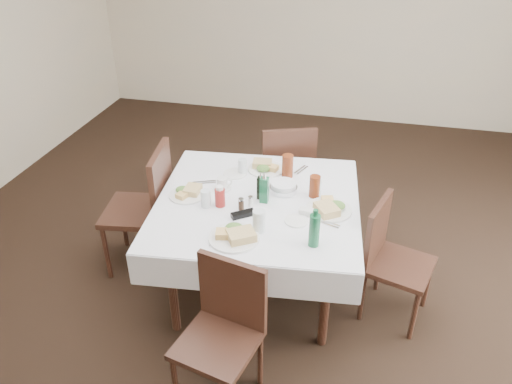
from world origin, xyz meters
TOP-DOWN VIEW (x-y plane):
  - ground_plane at (0.00, 0.00)m, footprint 7.00×7.00m
  - room_shell at (0.00, 0.00)m, footprint 6.04×7.04m
  - dining_table at (-0.16, 0.07)m, footprint 1.49×1.49m
  - chair_north at (-0.12, 0.99)m, footprint 0.57×0.57m
  - chair_south at (-0.14, -0.82)m, footprint 0.49×0.49m
  - chair_east at (0.75, 0.05)m, footprint 0.51×0.51m
  - chair_west at (-1.02, 0.15)m, footprint 0.54×0.54m
  - meal_north at (-0.20, 0.50)m, footprint 0.27×0.27m
  - meal_south at (-0.19, -0.39)m, footprint 0.31×0.31m
  - meal_east at (0.33, 0.04)m, footprint 0.30×0.30m
  - meal_west at (-0.64, 0.02)m, footprint 0.25×0.25m
  - side_plate_a at (-0.40, 0.38)m, footprint 0.17×0.17m
  - side_plate_b at (0.14, -0.12)m, footprint 0.15×0.15m
  - water_n at (-0.35, 0.41)m, footprint 0.06×0.06m
  - water_s at (-0.07, -0.27)m, footprint 0.08×0.08m
  - water_e at (0.22, 0.22)m, footprint 0.06×0.06m
  - water_w at (-0.47, -0.08)m, footprint 0.06×0.06m
  - iced_tea_a at (-0.02, 0.44)m, footprint 0.08×0.08m
  - iced_tea_b at (0.21, 0.21)m, footprint 0.07×0.07m
  - bread_basket at (-0.01, 0.23)m, footprint 0.19×0.19m
  - oil_cruet_dark at (-0.14, 0.10)m, footprint 0.05×0.05m
  - oil_cruet_green at (-0.11, 0.06)m, footprint 0.05×0.05m
  - ketchup_bottle at (-0.39, -0.05)m, footprint 0.07×0.07m
  - salt_shaker at (-0.19, -0.01)m, footprint 0.03×0.03m
  - pepper_shaker at (-0.24, -0.07)m, footprint 0.04×0.04m
  - coffee_mug at (-0.43, 0.16)m, footprint 0.13×0.12m
  - sunglasses at (-0.21, -0.14)m, footprint 0.15×0.13m
  - green_bottle at (0.27, -0.34)m, footprint 0.06×0.06m
  - sugar_caddy at (0.19, -0.03)m, footprint 0.09×0.06m
  - cutlery_n at (0.06, 0.55)m, footprint 0.09×0.16m
  - cutlery_s at (-0.32, -0.42)m, footprint 0.08×0.17m
  - cutlery_e at (0.34, -0.10)m, footprint 0.16×0.09m
  - cutlery_w at (-0.58, 0.21)m, footprint 0.17×0.10m

SIDE VIEW (x-z plane):
  - ground_plane at x=0.00m, z-range 0.00..0.00m
  - chair_east at x=0.75m, z-range 0.06..0.92m
  - chair_south at x=-0.14m, z-range 0.06..0.93m
  - chair_north at x=-0.12m, z-range 0.07..1.00m
  - chair_west at x=-1.02m, z-range 0.07..1.07m
  - dining_table at x=-0.16m, z-range 0.30..1.06m
  - cutlery_n at x=0.06m, z-range 0.76..0.77m
  - cutlery_e at x=0.34m, z-range 0.76..0.77m
  - cutlery_s at x=-0.32m, z-range 0.76..0.77m
  - cutlery_w at x=-0.58m, z-range 0.76..0.77m
  - side_plate_b at x=0.14m, z-range 0.76..0.77m
  - side_plate_a at x=-0.40m, z-range 0.76..0.77m
  - sunglasses at x=-0.21m, z-range 0.76..0.80m
  - meal_west at x=-0.64m, z-range 0.76..0.81m
  - meal_north at x=-0.20m, z-range 0.76..0.81m
  - sugar_caddy at x=0.19m, z-range 0.76..0.81m
  - meal_east at x=0.33m, z-range 0.75..0.82m
  - meal_south at x=-0.19m, z-range 0.75..0.82m
  - bread_basket at x=-0.01m, z-range 0.76..0.82m
  - salt_shaker at x=-0.19m, z-range 0.76..0.84m
  - coffee_mug at x=-0.43m, z-range 0.76..0.85m
  - pepper_shaker at x=-0.24m, z-range 0.76..0.84m
  - water_e at x=0.22m, z-range 0.76..0.87m
  - water_n at x=-0.35m, z-range 0.76..0.88m
  - water_w at x=-0.47m, z-range 0.76..0.88m
  - ketchup_bottle at x=-0.39m, z-range 0.76..0.91m
  - water_s at x=-0.07m, z-range 0.76..0.91m
  - iced_tea_b at x=0.21m, z-range 0.76..0.92m
  - iced_tea_a at x=-0.02m, z-range 0.76..0.93m
  - oil_cruet_dark at x=-0.14m, z-range 0.75..0.95m
  - oil_cruet_green at x=-0.11m, z-range 0.75..0.98m
  - green_bottle at x=0.27m, z-range 0.75..0.99m
  - room_shell at x=0.00m, z-range 0.31..3.11m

